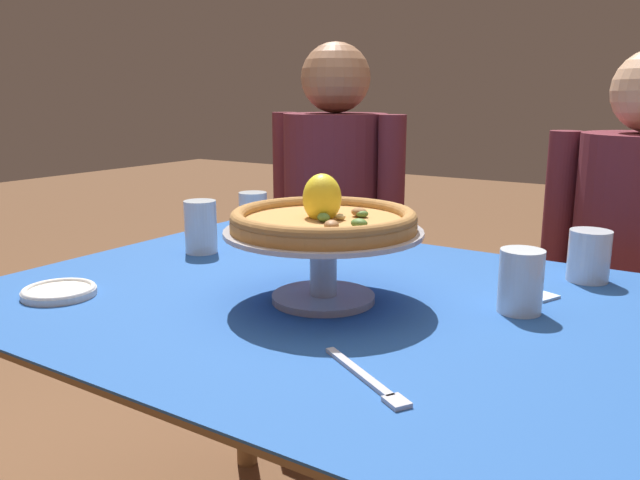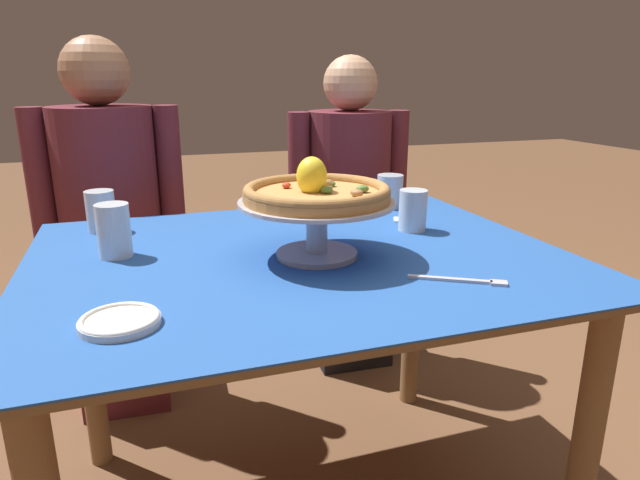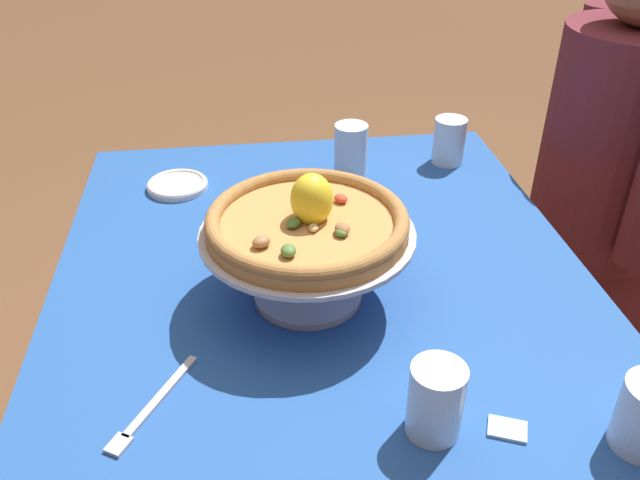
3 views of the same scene
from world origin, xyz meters
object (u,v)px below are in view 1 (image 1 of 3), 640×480
at_px(sugar_packet, 543,297).
at_px(water_glass_side_right, 520,285).
at_px(water_glass_side_left, 201,230).
at_px(pizza_stand, 323,253).
at_px(water_glass_back_right, 589,259).
at_px(diner_right, 631,305).
at_px(diner_left, 335,252).
at_px(pizza, 323,218).
at_px(dinner_fork, 368,379).
at_px(side_plate, 59,291).
at_px(water_glass_back_left, 253,215).

bearing_deg(sugar_packet, water_glass_side_right, -98.92).
xyz_separation_m(water_glass_side_left, water_glass_side_right, (0.73, -0.01, -0.01)).
relative_size(pizza_stand, water_glass_back_right, 3.44).
relative_size(water_glass_back_right, diner_right, 0.08).
height_order(water_glass_side_left, diner_left, diner_left).
relative_size(pizza, diner_left, 0.26).
bearing_deg(diner_left, dinner_fork, -56.18).
height_order(pizza, diner_right, diner_right).
bearing_deg(side_plate, water_glass_back_left, 94.63).
distance_m(pizza_stand, water_glass_side_left, 0.45).
bearing_deg(pizza_stand, side_plate, -150.20).
xyz_separation_m(pizza, water_glass_side_right, (0.30, 0.13, -0.10)).
height_order(pizza, dinner_fork, pizza).
bearing_deg(water_glass_back_left, dinner_fork, -42.09).
xyz_separation_m(dinner_fork, diner_right, (0.17, 1.05, -0.17)).
height_order(water_glass_back_right, side_plate, water_glass_back_right).
relative_size(water_glass_back_left, water_glass_side_right, 0.99).
bearing_deg(pizza, water_glass_side_right, 22.86).
relative_size(pizza_stand, water_glass_back_left, 3.24).
relative_size(water_glass_side_right, diner_left, 0.09).
bearing_deg(diner_left, water_glass_back_left, -90.39).
bearing_deg(water_glass_side_right, dinner_fork, -102.38).
relative_size(diner_left, diner_right, 1.04).
bearing_deg(water_glass_back_right, pizza, -133.19).
xyz_separation_m(water_glass_side_left, sugar_packet, (0.74, 0.08, -0.05)).
distance_m(pizza_stand, sugar_packet, 0.40).
bearing_deg(diner_right, water_glass_back_right, -94.73).
distance_m(pizza, diner_right, 0.96).
xyz_separation_m(pizza, water_glass_back_right, (0.36, 0.38, -0.10)).
bearing_deg(water_glass_side_left, diner_left, 93.14).
distance_m(water_glass_side_left, water_glass_back_right, 0.82).
height_order(water_glass_side_left, water_glass_back_right, water_glass_side_left).
relative_size(sugar_packet, diner_right, 0.04).
height_order(water_glass_back_right, dinner_fork, water_glass_back_right).
distance_m(water_glass_back_right, diner_right, 0.48).
bearing_deg(side_plate, diner_left, 92.66).
distance_m(water_glass_back_right, sugar_packet, 0.17).
xyz_separation_m(pizza_stand, side_plate, (-0.41, -0.24, -0.08)).
bearing_deg(dinner_fork, water_glass_side_right, 77.62).
height_order(pizza, sugar_packet, pizza).
height_order(water_glass_side_left, side_plate, water_glass_side_left).
bearing_deg(water_glass_back_left, water_glass_side_left, -80.91).
bearing_deg(water_glass_side_right, water_glass_back_right, 77.48).
distance_m(water_glass_side_left, water_glass_side_right, 0.73).
bearing_deg(side_plate, water_glass_side_left, 91.86).
height_order(pizza, water_glass_side_right, pizza).
bearing_deg(dinner_fork, water_glass_back_left, 137.91).
xyz_separation_m(pizza_stand, water_glass_side_left, (-0.42, 0.14, -0.03)).
bearing_deg(water_glass_side_left, water_glass_back_right, 17.12).
xyz_separation_m(pizza, dinner_fork, (0.22, -0.24, -0.14)).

